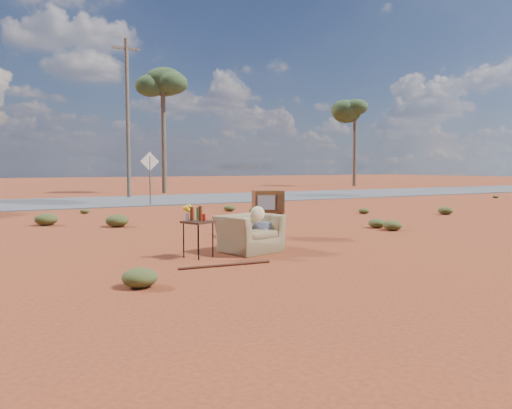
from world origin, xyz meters
name	(u,v)px	position (x,y,z in m)	size (l,w,h in m)	color
ground	(258,252)	(0.00, 0.00, 0.00)	(140.00, 140.00, 0.00)	#953A1D
highway	(99,202)	(0.00, 15.00, 0.02)	(140.00, 7.00, 0.04)	#565659
armchair	(252,228)	(-0.01, 0.21, 0.43)	(1.35, 1.09, 0.92)	olive
tv_unit	(268,202)	(1.19, 1.70, 0.78)	(0.78, 0.70, 1.05)	black
side_table	(196,220)	(-1.19, 0.06, 0.66)	(0.59, 0.59, 0.91)	#371F14
rusty_bar	(225,265)	(-1.07, -0.88, 0.02)	(0.04, 0.04, 1.54)	#4C1F14
road_sign	(150,169)	(1.50, 12.00, 1.50)	(0.78, 0.06, 2.19)	brown
eucalyptus_center	(163,85)	(5.00, 21.00, 6.43)	(3.20, 3.20, 7.60)	brown
eucalyptus_right	(355,113)	(22.00, 24.00, 5.94)	(3.20, 3.20, 7.10)	brown
utility_pole_center	(128,116)	(2.00, 17.50, 4.15)	(1.40, 0.20, 8.00)	brown
scrub_patch	(147,224)	(-0.82, 4.41, 0.14)	(17.49, 8.07, 0.33)	#434C21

